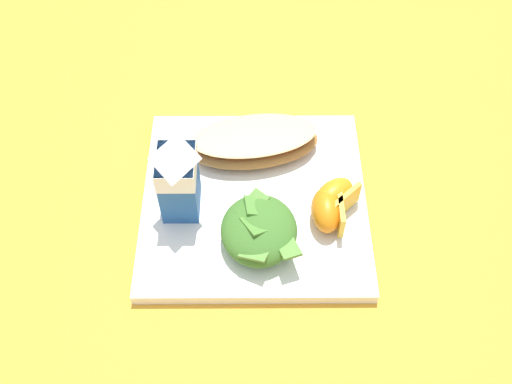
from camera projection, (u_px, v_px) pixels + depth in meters
ground at (256, 204)px, 0.76m from camera, size 3.00×3.00×0.00m
white_plate at (256, 200)px, 0.76m from camera, size 0.28×0.28×0.02m
cheesy_pizza_bread at (253, 142)px, 0.78m from camera, size 0.10×0.18×0.04m
green_salad_pile at (261, 230)px, 0.70m from camera, size 0.10×0.09×0.04m
milk_carton at (179, 175)px, 0.70m from camera, size 0.06×0.04×0.11m
orange_wedge_front at (329, 210)px, 0.71m from camera, size 0.06×0.04×0.04m
orange_wedge_middle at (336, 197)px, 0.73m from camera, size 0.07×0.07×0.04m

